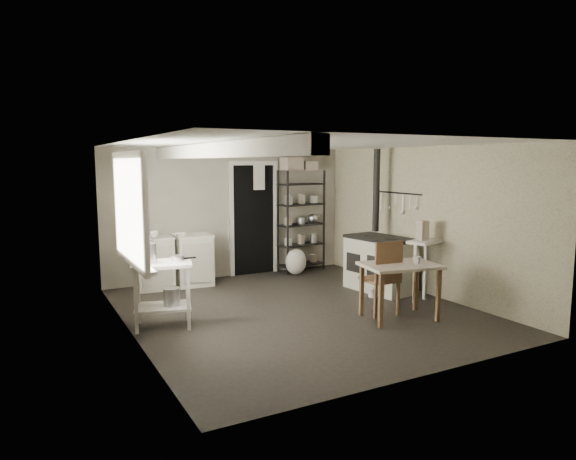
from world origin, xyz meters
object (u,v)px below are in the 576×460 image
chair (380,279)px  shelf_rack (301,221)px  base_cabinets (174,259)px  flour_sack (296,262)px  prep_table (163,296)px  work_table (399,290)px  stove (380,264)px  stockpot (146,254)px

chair → shelf_rack: bearing=85.1°
base_cabinets → flour_sack: (2.23, -0.14, -0.22)m
base_cabinets → flour_sack: base_cabinets is taller
chair → prep_table: bearing=167.0°
prep_table → work_table: (2.84, -1.13, -0.02)m
flour_sack → shelf_rack: bearing=45.4°
shelf_rack → stove: (0.35, -1.95, -0.51)m
work_table → base_cabinets: bearing=124.3°
prep_table → stockpot: bearing=165.5°
base_cabinets → chair: size_ratio=1.27×
stockpot → prep_table: bearing=-14.5°
shelf_rack → prep_table: bearing=-154.6°
work_table → chair: bearing=108.3°
work_table → flour_sack: work_table is taller
base_cabinets → stove: 3.38m
stockpot → base_cabinets: size_ratio=0.20×
prep_table → shelf_rack: shelf_rack is taller
stove → flour_sack: (-0.61, 1.68, -0.20)m
prep_table → stove: (3.55, 0.18, 0.04)m
prep_table → stockpot: stockpot is taller
chair → stove: bearing=55.3°
base_cabinets → flour_sack: bearing=-0.5°
work_table → chair: size_ratio=0.94×
chair → flour_sack: 2.71m
stockpot → shelf_rack: size_ratio=0.14×
work_table → flour_sack: 2.99m
prep_table → base_cabinets: 2.12m
stove → work_table: 1.48m
stockpot → chair: stockpot is taller
prep_table → work_table: 3.06m
base_cabinets → work_table: size_ratio=1.35×
base_cabinets → shelf_rack: 2.54m
shelf_rack → stockpot: bearing=-156.5°
prep_table → stove: bearing=2.8°
stove → work_table: stove is taller
base_cabinets → shelf_rack: bearing=6.0°
stockpot → work_table: (3.01, -1.17, -0.56)m
base_cabinets → chair: chair is taller
work_table → chair: chair is taller
shelf_rack → chair: size_ratio=1.86×
prep_table → stove: 3.55m
prep_table → shelf_rack: bearing=33.6°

